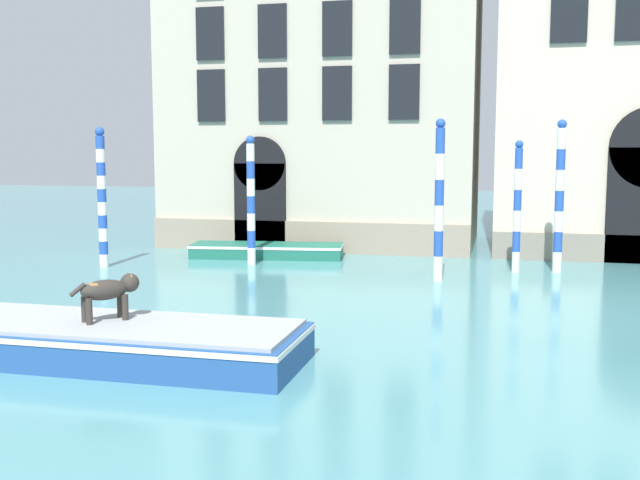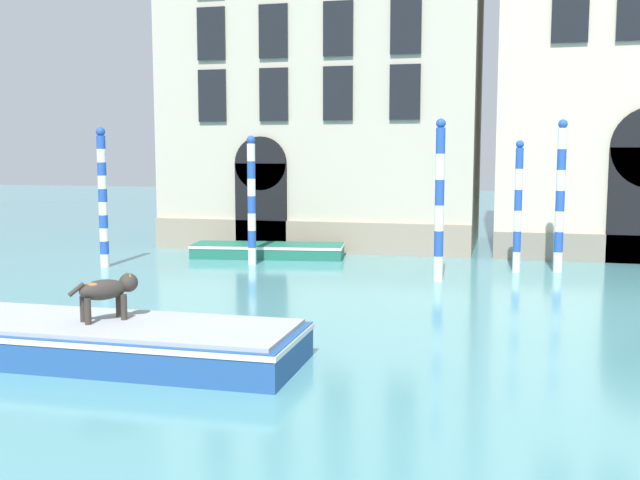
# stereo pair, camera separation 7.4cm
# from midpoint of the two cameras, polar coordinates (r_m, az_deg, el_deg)

# --- Properties ---
(palazzo_left) EXTENTS (10.48, 6.13, 13.56)m
(palazzo_left) POSITION_cam_midpoint_polar(r_m,az_deg,el_deg) (27.09, 0.68, 14.23)
(palazzo_left) COLOR #BCB29E
(palazzo_left) RESTS_ON ground_plane
(boat_foreground) EXTENTS (7.52, 2.10, 0.60)m
(boat_foreground) POSITION_cam_midpoint_polar(r_m,az_deg,el_deg) (12.59, -18.42, -7.02)
(boat_foreground) COLOR #234C8C
(boat_foreground) RESTS_ON ground_plane
(dog_on_deck) EXTENTS (0.81, 0.90, 0.74)m
(dog_on_deck) POSITION_cam_midpoint_polar(r_m,az_deg,el_deg) (12.20, -15.68, -3.69)
(dog_on_deck) COLOR #332D28
(dog_on_deck) RESTS_ON boat_foreground
(boat_moored_near_palazzo) EXTENTS (4.78, 2.02, 0.42)m
(boat_moored_near_palazzo) POSITION_cam_midpoint_polar(r_m,az_deg,el_deg) (23.06, -3.89, -0.77)
(boat_moored_near_palazzo) COLOR #1E6651
(boat_moored_near_palazzo) RESTS_ON ground_plane
(mooring_pole_0) EXTENTS (0.25, 0.25, 4.09)m
(mooring_pole_0) POSITION_cam_midpoint_polar(r_m,az_deg,el_deg) (21.00, 17.93, 3.21)
(mooring_pole_0) COLOR white
(mooring_pole_0) RESTS_ON ground_plane
(mooring_pole_1) EXTENTS (0.26, 0.26, 3.91)m
(mooring_pole_1) POSITION_cam_midpoint_polar(r_m,az_deg,el_deg) (21.77, -16.13, 3.17)
(mooring_pole_1) COLOR white
(mooring_pole_1) RESTS_ON ground_plane
(mooring_pole_3) EXTENTS (0.21, 0.21, 3.54)m
(mooring_pole_3) POSITION_cam_midpoint_polar(r_m,az_deg,el_deg) (20.70, 14.95, 2.50)
(mooring_pole_3) COLOR white
(mooring_pole_3) RESTS_ON ground_plane
(mooring_pole_4) EXTENTS (0.24, 0.24, 4.05)m
(mooring_pole_4) POSITION_cam_midpoint_polar(r_m,az_deg,el_deg) (18.80, 9.20, 3.02)
(mooring_pole_4) COLOR white
(mooring_pole_4) RESTS_ON ground_plane
(mooring_pole_5) EXTENTS (0.24, 0.24, 3.69)m
(mooring_pole_5) POSITION_cam_midpoint_polar(r_m,az_deg,el_deg) (21.43, -5.14, 3.05)
(mooring_pole_5) COLOR white
(mooring_pole_5) RESTS_ON ground_plane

